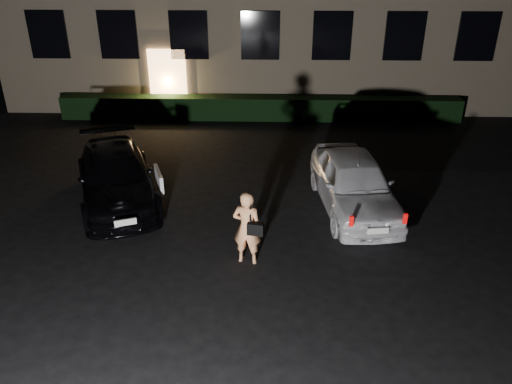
{
  "coord_description": "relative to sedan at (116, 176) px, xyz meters",
  "views": [
    {
      "loc": [
        0.39,
        -7.78,
        6.01
      ],
      "look_at": [
        0.1,
        2.0,
        1.12
      ],
      "focal_mm": 35.0,
      "sensor_mm": 36.0,
      "label": 1
    }
  ],
  "objects": [
    {
      "name": "ground",
      "position": [
        3.54,
        -3.72,
        -0.65
      ],
      "size": [
        80.0,
        80.0,
        0.0
      ],
      "primitive_type": "plane",
      "color": "black",
      "rests_on": "ground"
    },
    {
      "name": "hatch",
      "position": [
        6.03,
        -0.31,
        0.05
      ],
      "size": [
        2.12,
        4.28,
        1.4
      ],
      "rotation": [
        0.0,
        0.0,
        0.12
      ],
      "color": "white",
      "rests_on": "ground"
    },
    {
      "name": "sedan",
      "position": [
        0.0,
        0.0,
        0.0
      ],
      "size": [
        3.28,
        4.85,
        1.3
      ],
      "rotation": [
        0.0,
        0.0,
        0.36
      ],
      "color": "black",
      "rests_on": "ground"
    },
    {
      "name": "hedge",
      "position": [
        3.54,
        6.78,
        -0.23
      ],
      "size": [
        15.0,
        0.7,
        0.85
      ],
      "primitive_type": "cube",
      "color": "black",
      "rests_on": "ground"
    },
    {
      "name": "man",
      "position": [
        3.5,
        -2.75,
        0.17
      ],
      "size": [
        0.68,
        0.49,
        1.63
      ],
      "rotation": [
        0.0,
        0.0,
        2.96
      ],
      "color": "#F09F67",
      "rests_on": "ground"
    }
  ]
}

